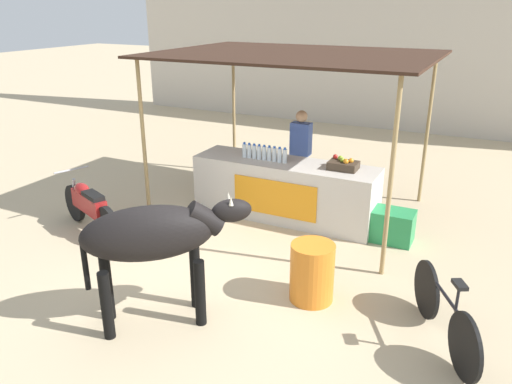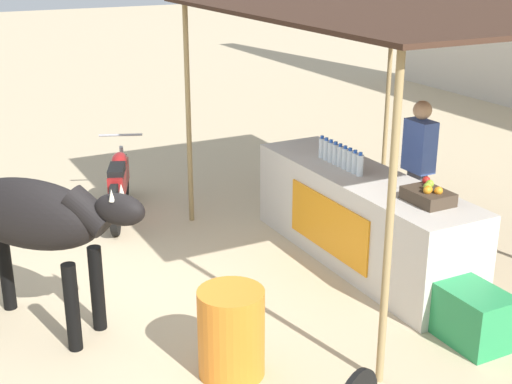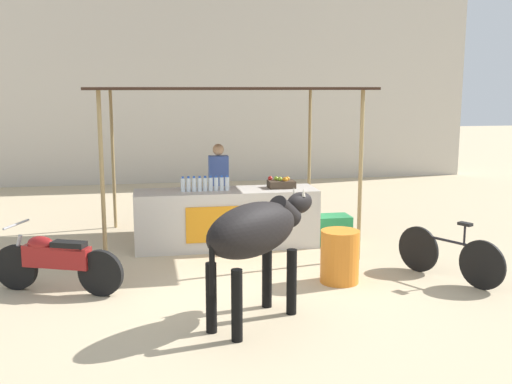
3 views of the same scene
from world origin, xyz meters
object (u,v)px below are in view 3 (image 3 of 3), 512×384
fruit_crate (281,183)px  bicycle_leaning (449,255)px  cooler_box (332,229)px  motorcycle_parked (56,260)px  vendor_behind_counter (219,189)px  cow (257,233)px  stall_counter (226,218)px  water_barrel (340,257)px

fruit_crate → bicycle_leaning: fruit_crate is taller
cooler_box → motorcycle_parked: size_ratio=0.35×
cooler_box → bicycle_leaning: bicycle_leaning is taller
vendor_behind_counter → cow: vendor_behind_counter is taller
bicycle_leaning → cooler_box: bearing=114.1°
stall_counter → cow: cow is taller
stall_counter → vendor_behind_counter: vendor_behind_counter is taller
stall_counter → vendor_behind_counter: size_ratio=1.82×
bicycle_leaning → vendor_behind_counter: bearing=132.7°
cow → motorcycle_parked: 2.83m
cooler_box → bicycle_leaning: 2.41m
vendor_behind_counter → cow: bearing=-90.8°
stall_counter → fruit_crate: bearing=3.4°
cooler_box → water_barrel: size_ratio=0.83×
cooler_box → water_barrel: bearing=-104.7°
water_barrel → vendor_behind_counter: bearing=114.4°
stall_counter → motorcycle_parked: bearing=-143.2°
fruit_crate → bicycle_leaning: (1.84, -2.35, -0.68)m
fruit_crate → cooler_box: bearing=-10.1°
fruit_crate → bicycle_leaning: bearing=-52.0°
cooler_box → cow: bearing=-120.8°
stall_counter → water_barrel: bearing=-59.0°
cow → motorcycle_parked: bearing=149.2°
fruit_crate → bicycle_leaning: 3.06m
water_barrel → fruit_crate: bearing=98.6°
cooler_box → water_barrel: (-0.53, -2.01, 0.12)m
vendor_behind_counter → cow: size_ratio=1.02×
vendor_behind_counter → motorcycle_parked: size_ratio=0.97×
stall_counter → cooler_box: (1.80, -0.10, -0.24)m
fruit_crate → cooler_box: size_ratio=0.73×
cooler_box → vendor_behind_counter: bearing=155.1°
cow → water_barrel: bearing=40.2°
stall_counter → fruit_crate: (0.94, 0.06, 0.55)m
cow → vendor_behind_counter: bearing=89.2°
stall_counter → fruit_crate: fruit_crate is taller
vendor_behind_counter → bicycle_leaning: vendor_behind_counter is taller
water_barrel → cooler_box: bearing=75.3°
fruit_crate → motorcycle_parked: size_ratio=0.26×
vendor_behind_counter → water_barrel: (1.30, -2.86, -0.49)m
water_barrel → cow: 1.90m
cow → cooler_box: bearing=59.2°
cooler_box → bicycle_leaning: size_ratio=0.41×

